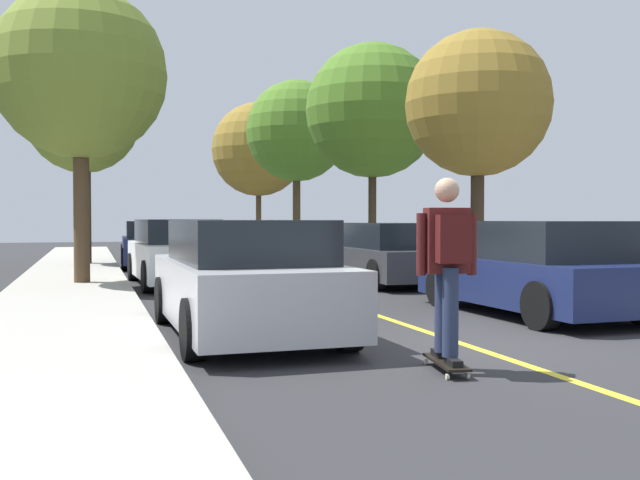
% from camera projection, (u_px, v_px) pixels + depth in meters
% --- Properties ---
extents(ground, '(80.00, 80.00, 0.00)m').
position_uv_depth(ground, '(456.00, 342.00, 8.48)').
color(ground, '#2D2D30').
extents(sidewalk_left, '(2.28, 56.00, 0.14)m').
position_uv_depth(sidewalk_left, '(51.00, 358.00, 7.14)').
color(sidewalk_left, '#ADA89E').
rests_on(sidewalk_left, ground).
extents(center_line, '(0.12, 39.20, 0.01)m').
position_uv_depth(center_line, '(342.00, 304.00, 12.30)').
color(center_line, gold).
rests_on(center_line, ground).
extents(parked_car_left_nearest, '(1.90, 4.20, 1.42)m').
position_uv_depth(parked_car_left_nearest, '(245.00, 279.00, 8.89)').
color(parked_car_left_nearest, '#B7B7BC').
rests_on(parked_car_left_nearest, ground).
extents(parked_car_left_near, '(1.94, 4.51, 1.43)m').
position_uv_depth(parked_car_left_near, '(177.00, 253.00, 15.81)').
color(parked_car_left_near, white).
rests_on(parked_car_left_near, ground).
extents(parked_car_left_far, '(2.00, 4.72, 1.37)m').
position_uv_depth(parked_car_left_far, '(153.00, 244.00, 21.84)').
color(parked_car_left_far, navy).
rests_on(parked_car_left_far, ground).
extents(parked_car_right_nearest, '(1.93, 4.14, 1.41)m').
position_uv_depth(parked_car_right_nearest, '(535.00, 270.00, 10.84)').
color(parked_car_right_nearest, navy).
rests_on(parked_car_right_nearest, ground).
extents(parked_car_right_near, '(2.01, 4.35, 1.35)m').
position_uv_depth(parked_car_right_near, '(390.00, 253.00, 16.08)').
color(parked_car_right_near, '#38383D').
rests_on(parked_car_right_near, ground).
extents(parked_car_right_far, '(1.92, 4.07, 1.40)m').
position_uv_depth(parked_car_right_far, '(303.00, 243.00, 22.57)').
color(parked_car_right_far, black).
rests_on(parked_car_right_far, ground).
extents(parked_car_right_farthest, '(2.04, 4.63, 1.39)m').
position_uv_depth(parked_car_right_farthest, '(263.00, 238.00, 27.88)').
color(parked_car_right_farthest, '#196066').
rests_on(parked_car_right_farthest, ground).
extents(street_tree_left_nearest, '(3.50, 3.50, 6.02)m').
position_uv_depth(street_tree_left_nearest, '(80.00, 74.00, 14.77)').
color(street_tree_left_nearest, '#4C3823').
rests_on(street_tree_left_nearest, sidewalk_left).
extents(street_tree_left_near, '(3.27, 3.27, 5.91)m').
position_uv_depth(street_tree_left_near, '(83.00, 118.00, 21.22)').
color(street_tree_left_near, '#3D2D1E').
rests_on(street_tree_left_near, sidewalk_left).
extents(street_tree_right_nearest, '(3.26, 3.26, 5.51)m').
position_uv_depth(street_tree_right_nearest, '(478.00, 104.00, 16.23)').
color(street_tree_right_nearest, '#3D2D1E').
rests_on(street_tree_right_nearest, sidewalk_right).
extents(street_tree_right_near, '(4.11, 4.11, 6.67)m').
position_uv_depth(street_tree_right_near, '(373.00, 111.00, 22.25)').
color(street_tree_right_near, '#3D2D1E').
rests_on(street_tree_right_near, sidewalk_right).
extents(street_tree_right_far, '(4.22, 4.22, 7.09)m').
position_uv_depth(street_tree_right_far, '(297.00, 131.00, 30.42)').
color(street_tree_right_far, '#4C3823').
rests_on(street_tree_right_far, sidewalk_right).
extents(street_tree_right_farthest, '(4.79, 4.79, 7.26)m').
position_uv_depth(street_tree_right_farthest, '(258.00, 150.00, 37.28)').
color(street_tree_right_farthest, '#4C3823').
rests_on(street_tree_right_farthest, sidewalk_right).
extents(skateboard, '(0.36, 0.87, 0.10)m').
position_uv_depth(skateboard, '(446.00, 362.00, 6.83)').
color(skateboard, black).
rests_on(skateboard, ground).
extents(skateboarder, '(0.59, 0.71, 1.72)m').
position_uv_depth(skateboarder, '(448.00, 257.00, 6.76)').
color(skateboarder, black).
rests_on(skateboarder, skateboard).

